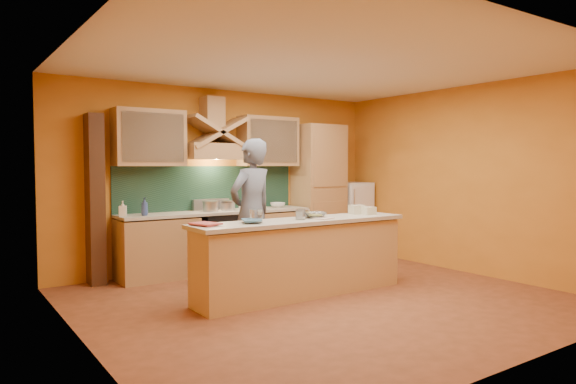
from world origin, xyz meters
TOP-DOWN VIEW (x-y plane):
  - floor at (0.00, 0.00)m, footprint 5.50×5.00m
  - ceiling at (0.00, 0.00)m, footprint 5.50×5.00m
  - wall_back at (0.00, 2.50)m, footprint 5.50×0.02m
  - wall_front at (0.00, -2.50)m, footprint 5.50×0.02m
  - wall_left at (-2.75, 0.00)m, footprint 0.02×5.00m
  - wall_right at (2.75, 0.00)m, footprint 0.02×5.00m
  - base_cabinet_left at (-1.25, 2.20)m, footprint 1.10×0.60m
  - base_cabinet_right at (0.65, 2.20)m, footprint 1.10×0.60m
  - counter_top at (-0.30, 2.20)m, footprint 3.00×0.62m
  - stove at (-0.30, 2.20)m, footprint 0.60×0.58m
  - backsplash at (-0.30, 2.48)m, footprint 3.00×0.03m
  - range_hood at (-0.30, 2.25)m, footprint 0.92×0.50m
  - hood_chimney at (-0.30, 2.35)m, footprint 0.30×0.30m
  - upper_cabinet_left at (-1.30, 2.33)m, footprint 1.00×0.35m
  - upper_cabinet_right at (0.70, 2.33)m, footprint 1.00×0.35m
  - pantry_column at (1.65, 2.20)m, footprint 0.80×0.60m
  - fridge at (2.40, 2.20)m, footprint 0.58×0.60m
  - trim_column_left at (-2.05, 2.35)m, footprint 0.20×0.30m
  - island_body at (-0.10, 0.30)m, footprint 2.80×0.55m
  - island_top at (-0.10, 0.30)m, footprint 2.90×0.62m
  - person at (-0.34, 1.12)m, footprint 0.81×0.64m
  - pot_large at (-0.43, 2.18)m, footprint 0.30×0.30m
  - pot_small at (-0.12, 2.21)m, footprint 0.29×0.29m
  - soap_bottle_a at (-1.73, 2.17)m, footprint 0.13×0.13m
  - soap_bottle_b at (-1.45, 2.12)m, footprint 0.12×0.12m
  - bowl_back at (0.83, 2.25)m, footprint 0.30×0.30m
  - dish_rack at (0.18, 2.03)m, footprint 0.35×0.32m
  - book_lower at (-1.48, 0.35)m, footprint 0.32×0.37m
  - book_upper at (-0.92, 0.34)m, footprint 0.30×0.34m
  - jar_large at (-0.76, 0.30)m, footprint 0.18×0.18m
  - jar_small at (-0.13, 0.29)m, footprint 0.13×0.13m
  - kitchen_scale at (0.01, 0.41)m, footprint 0.13×0.13m
  - mixing_bowl at (0.14, 0.35)m, footprint 0.39×0.39m
  - cloth at (0.15, 0.18)m, footprint 0.27×0.24m
  - grocery_bag_a at (0.92, 0.43)m, footprint 0.21×0.18m
  - grocery_bag_b at (1.00, 0.28)m, footprint 0.17×0.13m

SIDE VIEW (x-z plane):
  - floor at x=0.00m, z-range -0.01..0.01m
  - base_cabinet_left at x=-1.25m, z-range 0.00..0.86m
  - base_cabinet_right at x=0.65m, z-range 0.00..0.86m
  - island_body at x=-0.10m, z-range 0.00..0.88m
  - stove at x=-0.30m, z-range 0.00..0.90m
  - fridge at x=2.40m, z-range 0.00..1.30m
  - counter_top at x=-0.30m, z-range 0.88..0.92m
  - island_top at x=-0.10m, z-range 0.90..0.95m
  - cloth at x=0.15m, z-range 0.94..0.96m
  - bowl_back at x=0.83m, z-range 0.92..1.00m
  - book_lower at x=-1.48m, z-range 0.94..0.98m
  - dish_rack at x=0.18m, z-range 0.92..1.02m
  - pot_small at x=-0.12m, z-range 0.90..1.04m
  - book_upper at x=-0.92m, z-range 0.97..0.99m
  - pot_large at x=-0.43m, z-range 0.90..1.06m
  - mixing_bowl at x=0.14m, z-range 0.95..1.02m
  - person at x=-0.34m, z-range 0.00..1.96m
  - kitchen_scale at x=0.01m, z-range 0.94..1.03m
  - grocery_bag_b at x=1.00m, z-range 0.95..1.05m
  - grocery_bag_a at x=0.92m, z-range 0.94..1.07m
  - jar_small at x=-0.13m, z-range 0.94..1.08m
  - jar_large at x=-0.76m, z-range 0.94..1.10m
  - soap_bottle_a at x=-1.73m, z-range 0.92..1.13m
  - soap_bottle_b at x=-1.45m, z-range 0.92..1.17m
  - pantry_column at x=1.65m, z-range 0.00..2.30m
  - trim_column_left at x=-2.05m, z-range 0.00..2.30m
  - backsplash at x=-0.30m, z-range 0.90..1.60m
  - wall_back at x=0.00m, z-range 0.00..2.80m
  - wall_front at x=0.00m, z-range 0.00..2.80m
  - wall_left at x=-2.75m, z-range 0.00..2.80m
  - wall_right at x=2.75m, z-range 0.00..2.80m
  - range_hood at x=-0.30m, z-range 1.70..1.94m
  - upper_cabinet_left at x=-1.30m, z-range 1.60..2.40m
  - upper_cabinet_right at x=0.70m, z-range 1.60..2.40m
  - hood_chimney at x=-0.30m, z-range 2.15..2.65m
  - ceiling at x=0.00m, z-range 2.79..2.80m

